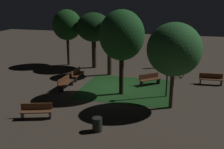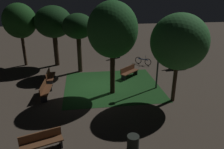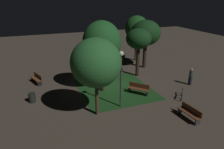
% 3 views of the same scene
% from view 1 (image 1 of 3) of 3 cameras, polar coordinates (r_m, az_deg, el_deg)
% --- Properties ---
extents(ground_plane, '(60.00, 60.00, 0.00)m').
position_cam_1_polar(ground_plane, '(21.32, 0.40, -2.67)').
color(ground_plane, '#473D33').
extents(grass_lawn, '(6.12, 6.81, 0.01)m').
position_cam_1_polar(grass_lawn, '(20.96, 2.99, -3.02)').
color(grass_lawn, '#194219').
rests_on(grass_lawn, ground).
extents(bench_lawn_edge, '(1.80, 0.50, 0.88)m').
position_cam_1_polar(bench_lawn_edge, '(23.37, -7.27, 0.17)').
color(bench_lawn_edge, brown).
rests_on(bench_lawn_edge, ground).
extents(bench_back_row, '(1.83, 0.59, 0.88)m').
position_cam_1_polar(bench_back_row, '(21.24, -9.75, -1.62)').
color(bench_back_row, '#512D19').
rests_on(bench_back_row, ground).
extents(bench_front_left, '(0.60, 1.83, 0.88)m').
position_cam_1_polar(bench_front_left, '(23.23, 19.96, -0.82)').
color(bench_front_left, brown).
rests_on(bench_front_left, ground).
extents(bench_near_trees, '(1.54, 1.67, 0.88)m').
position_cam_1_polar(bench_near_trees, '(21.98, 7.85, -0.91)').
color(bench_near_trees, brown).
rests_on(bench_near_trees, ground).
extents(bench_by_lamp, '(1.03, 1.86, 0.88)m').
position_cam_1_polar(bench_by_lamp, '(16.60, -15.52, -7.25)').
color(bench_by_lamp, brown).
rests_on(bench_by_lamp, ground).
extents(tree_left_canopy, '(2.86, 2.86, 5.56)m').
position_cam_1_polar(tree_left_canopy, '(27.75, -9.37, 10.14)').
color(tree_left_canopy, '#423021').
rests_on(tree_left_canopy, ground).
extents(tree_back_right, '(3.14, 3.14, 6.02)m').
position_cam_1_polar(tree_back_right, '(18.89, 2.06, 8.12)').
color(tree_back_right, '#2D2116').
rests_on(tree_back_right, ground).
extents(tree_tall_center, '(3.24, 3.24, 5.35)m').
position_cam_1_polar(tree_tall_center, '(26.34, -3.88, 9.75)').
color(tree_tall_center, '#2D2116').
rests_on(tree_tall_center, ground).
extents(tree_right_canopy, '(2.51, 2.51, 4.88)m').
position_cam_1_polar(tree_right_canopy, '(23.82, -0.55, 8.73)').
color(tree_right_canopy, '#2D2116').
rests_on(tree_right_canopy, ground).
extents(tree_back_left, '(3.31, 3.31, 5.42)m').
position_cam_1_polar(tree_back_left, '(16.89, 12.86, 5.10)').
color(tree_back_left, '#423021').
rests_on(tree_back_left, ground).
extents(lamp_post_path_center, '(0.36, 0.36, 4.28)m').
position_cam_1_polar(lamp_post_path_center, '(18.99, 11.70, 3.80)').
color(lamp_post_path_center, '#333338').
rests_on(lamp_post_path_center, ground).
extents(trash_bin, '(0.53, 0.53, 0.76)m').
position_cam_1_polar(trash_bin, '(14.65, -3.10, -10.36)').
color(trash_bin, black).
rests_on(trash_bin, ground).
extents(bicycle, '(1.15, 1.28, 0.93)m').
position_cam_1_polar(bicycle, '(24.68, 13.31, 0.39)').
color(bicycle, black).
rests_on(bicycle, ground).
extents(pedestrian, '(0.32, 0.32, 1.61)m').
position_cam_1_polar(pedestrian, '(27.01, 9.52, 3.10)').
color(pedestrian, black).
rests_on(pedestrian, ground).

